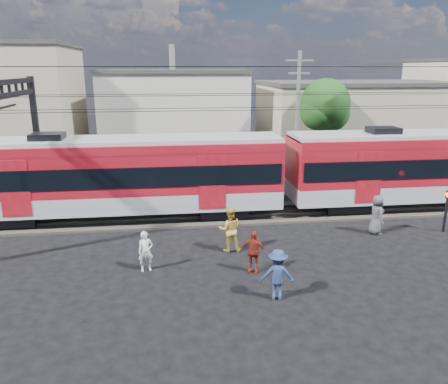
{
  "coord_description": "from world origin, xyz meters",
  "views": [
    {
      "loc": [
        -2.54,
        -13.45,
        7.47
      ],
      "look_at": [
        -0.19,
        5.0,
        2.14
      ],
      "focal_mm": 35.0,
      "sensor_mm": 36.0,
      "label": 1
    }
  ],
  "objects": [
    {
      "name": "tree_near",
      "position": [
        9.19,
        18.09,
        4.66
      ],
      "size": [
        3.82,
        3.64,
        6.72
      ],
      "color": "#382619",
      "rests_on": "ground"
    },
    {
      "name": "utility_pole_mid",
      "position": [
        6.0,
        15.0,
        4.53
      ],
      "size": [
        1.8,
        0.24,
        8.5
      ],
      "color": "slate",
      "rests_on": "ground"
    },
    {
      "name": "pedestrian_b",
      "position": [
        -0.14,
        3.44,
        0.96
      ],
      "size": [
        0.97,
        0.77,
        1.93
      ],
      "primitive_type": "imported",
      "rotation": [
        0.0,
        0.0,
        3.1
      ],
      "color": "gold",
      "rests_on": "ground"
    },
    {
      "name": "pedestrian_e",
      "position": [
        6.86,
        4.55,
        0.93
      ],
      "size": [
        0.64,
        0.94,
        1.85
      ],
      "primitive_type": "imported",
      "rotation": [
        0.0,
        0.0,
        1.62
      ],
      "color": "#49494E",
      "rests_on": "ground"
    },
    {
      "name": "building_midwest",
      "position": [
        -2.0,
        27.0,
        3.66
      ],
      "size": [
        12.24,
        12.24,
        7.3
      ],
      "color": "beige",
      "rests_on": "ground"
    },
    {
      "name": "rail_far",
      "position": [
        0.0,
        8.75,
        0.18
      ],
      "size": [
        70.0,
        0.12,
        0.12
      ],
      "primitive_type": "cube",
      "color": "#59544C",
      "rests_on": "track_bed"
    },
    {
      "name": "pedestrian_c",
      "position": [
        0.87,
        -0.68,
        0.88
      ],
      "size": [
        1.24,
        0.85,
        1.76
      ],
      "primitive_type": "imported",
      "rotation": [
        0.0,
        0.0,
        2.95
      ],
      "color": "navy",
      "rests_on": "ground"
    },
    {
      "name": "ground",
      "position": [
        0.0,
        0.0,
        0.0
      ],
      "size": [
        120.0,
        120.0,
        0.0
      ],
      "primitive_type": "plane",
      "color": "black",
      "rests_on": "ground"
    },
    {
      "name": "commuter_train",
      "position": [
        -4.83,
        8.0,
        2.4
      ],
      "size": [
        50.3,
        3.08,
        4.17
      ],
      "color": "black",
      "rests_on": "ground"
    },
    {
      "name": "pedestrian_d",
      "position": [
        0.45,
        1.36,
        0.83
      ],
      "size": [
        1.06,
        0.75,
        1.67
      ],
      "primitive_type": "imported",
      "rotation": [
        0.0,
        0.0,
        -0.4
      ],
      "color": "maroon",
      "rests_on": "ground"
    },
    {
      "name": "catenary",
      "position": [
        -8.65,
        8.0,
        5.14
      ],
      "size": [
        70.0,
        9.3,
        7.52
      ],
      "color": "black",
      "rests_on": "ground"
    },
    {
      "name": "crossing_signal",
      "position": [
        10.16,
        4.35,
        1.4
      ],
      "size": [
        0.29,
        0.29,
        2.02
      ],
      "color": "black",
      "rests_on": "ground"
    },
    {
      "name": "pedestrian_a",
      "position": [
        -3.55,
        2.01,
        0.78
      ],
      "size": [
        0.65,
        0.51,
        1.56
      ],
      "primitive_type": "imported",
      "rotation": [
        0.0,
        0.0,
        0.26
      ],
      "color": "silver",
      "rests_on": "ground"
    },
    {
      "name": "track_bed",
      "position": [
        0.0,
        8.0,
        0.06
      ],
      "size": [
        70.0,
        3.4,
        0.12
      ],
      "primitive_type": "cube",
      "color": "#2D2823",
      "rests_on": "ground"
    },
    {
      "name": "rail_near",
      "position": [
        0.0,
        7.25,
        0.18
      ],
      "size": [
        70.0,
        0.12,
        0.12
      ],
      "primitive_type": "cube",
      "color": "#59544C",
      "rests_on": "track_bed"
    },
    {
      "name": "building_mideast",
      "position": [
        14.0,
        24.0,
        3.16
      ],
      "size": [
        16.32,
        10.2,
        6.3
      ],
      "color": "tan",
      "rests_on": "ground"
    }
  ]
}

